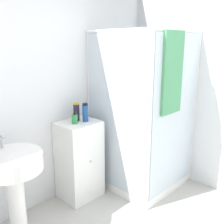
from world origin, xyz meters
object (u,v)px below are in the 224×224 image
sink (14,175)px  shampoo_bottle_tall_black (76,112)px  soap_dispenser (75,119)px  shampoo_bottle_blue (85,113)px

sink → shampoo_bottle_tall_black: (0.86, 0.20, 0.36)m
soap_dispenser → sink: bearing=-170.5°
soap_dispenser → shampoo_bottle_blue: size_ratio=0.64×
shampoo_bottle_tall_black → shampoo_bottle_blue: bearing=-63.2°
soap_dispenser → shampoo_bottle_blue: 0.14m
sink → shampoo_bottle_blue: (0.91, 0.11, 0.36)m
sink → soap_dispenser: bearing=9.5°
soap_dispenser → shampoo_bottle_tall_black: shampoo_bottle_tall_black is taller
sink → shampoo_bottle_tall_black: size_ratio=4.62×
shampoo_bottle_tall_black → shampoo_bottle_blue: 0.11m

